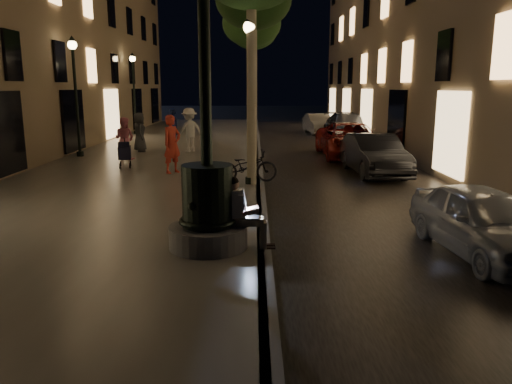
{
  "coord_description": "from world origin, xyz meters",
  "views": [
    {
      "loc": [
        -0.17,
        -6.57,
        3.03
      ],
      "look_at": [
        -0.14,
        3.0,
        1.0
      ],
      "focal_mm": 35.0,
      "sensor_mm": 36.0,
      "label": 1
    }
  ],
  "objects_px": {
    "lamp_curb_b": "(251,82)",
    "lamp_left_b": "(75,81)",
    "seated_man_laptop": "(242,210)",
    "lamp_curb_c": "(252,83)",
    "pedestrian_dark": "(140,132)",
    "lamp_curb_d": "(253,84)",
    "tree_far": "(253,31)",
    "lamp_left_c": "(134,83)",
    "car_fifth": "(318,124)",
    "pedestrian_white": "(189,130)",
    "car_third": "(350,140)",
    "pedestrian_blue": "(173,130)",
    "lamp_curb_a": "(250,79)",
    "bicycle": "(247,166)",
    "car_second": "(374,155)",
    "pedestrian_pink": "(125,139)",
    "car_rear": "(347,127)",
    "fountain_lamppost": "(207,192)",
    "stroller": "(125,153)",
    "car_front": "(483,221)",
    "pedestrian_red": "(172,144)",
    "tree_second": "(253,0)",
    "tree_third": "(252,24)"
  },
  "relations": [
    {
      "from": "pedestrian_blue",
      "to": "lamp_left_c",
      "type": "bearing_deg",
      "value": -163.0
    },
    {
      "from": "lamp_curb_d",
      "to": "car_rear",
      "type": "xyz_separation_m",
      "value": [
        5.5,
        -9.73,
        -2.47
      ]
    },
    {
      "from": "lamp_curb_a",
      "to": "stroller",
      "type": "relative_size",
      "value": 4.6
    },
    {
      "from": "seated_man_laptop",
      "to": "lamp_left_c",
      "type": "height_order",
      "value": "lamp_left_c"
    },
    {
      "from": "pedestrian_white",
      "to": "pedestrian_blue",
      "type": "relative_size",
      "value": 1.0
    },
    {
      "from": "lamp_curb_a",
      "to": "lamp_curb_c",
      "type": "xyz_separation_m",
      "value": [
        0.0,
        16.0,
        0.0
      ]
    },
    {
      "from": "tree_second",
      "to": "pedestrian_blue",
      "type": "distance_m",
      "value": 6.39
    },
    {
      "from": "bicycle",
      "to": "pedestrian_dark",
      "type": "bearing_deg",
      "value": 24.43
    },
    {
      "from": "car_rear",
      "to": "lamp_curb_c",
      "type": "bearing_deg",
      "value": 160.56
    },
    {
      "from": "lamp_curb_c",
      "to": "pedestrian_white",
      "type": "relative_size",
      "value": 2.5
    },
    {
      "from": "car_rear",
      "to": "pedestrian_pink",
      "type": "distance_m",
      "value": 13.98
    },
    {
      "from": "lamp_curb_c",
      "to": "car_fifth",
      "type": "distance_m",
      "value": 5.44
    },
    {
      "from": "car_second",
      "to": "seated_man_laptop",
      "type": "bearing_deg",
      "value": -120.24
    },
    {
      "from": "car_rear",
      "to": "lamp_left_c",
      "type": "bearing_deg",
      "value": 170.21
    },
    {
      "from": "lamp_left_b",
      "to": "lamp_curb_d",
      "type": "bearing_deg",
      "value": 68.47
    },
    {
      "from": "pedestrian_pink",
      "to": "pedestrian_white",
      "type": "height_order",
      "value": "pedestrian_white"
    },
    {
      "from": "car_second",
      "to": "fountain_lamppost",
      "type": "bearing_deg",
      "value": -123.37
    },
    {
      "from": "pedestrian_white",
      "to": "pedestrian_pink",
      "type": "bearing_deg",
      "value": 13.01
    },
    {
      "from": "seated_man_laptop",
      "to": "car_fifth",
      "type": "bearing_deg",
      "value": 79.68
    },
    {
      "from": "tree_far",
      "to": "pedestrian_red",
      "type": "height_order",
      "value": "tree_far"
    },
    {
      "from": "lamp_curb_a",
      "to": "bicycle",
      "type": "xyz_separation_m",
      "value": [
        -0.1,
        0.25,
        -2.55
      ]
    },
    {
      "from": "fountain_lamppost",
      "to": "lamp_curb_b",
      "type": "height_order",
      "value": "fountain_lamppost"
    },
    {
      "from": "car_front",
      "to": "pedestrian_red",
      "type": "bearing_deg",
      "value": 125.9
    },
    {
      "from": "lamp_curb_c",
      "to": "car_rear",
      "type": "bearing_deg",
      "value": -17.48
    },
    {
      "from": "lamp_left_c",
      "to": "car_second",
      "type": "xyz_separation_m",
      "value": [
        11.4,
        -13.35,
        -2.53
      ]
    },
    {
      "from": "lamp_curb_c",
      "to": "pedestrian_dark",
      "type": "bearing_deg",
      "value": -120.18
    },
    {
      "from": "lamp_left_b",
      "to": "car_second",
      "type": "relative_size",
      "value": 1.12
    },
    {
      "from": "tree_far",
      "to": "lamp_curb_c",
      "type": "bearing_deg",
      "value": -92.29
    },
    {
      "from": "lamp_left_b",
      "to": "pedestrian_white",
      "type": "bearing_deg",
      "value": 19.11
    },
    {
      "from": "lamp_curb_a",
      "to": "car_rear",
      "type": "height_order",
      "value": "lamp_curb_a"
    },
    {
      "from": "lamp_curb_b",
      "to": "lamp_left_b",
      "type": "relative_size",
      "value": 1.0
    },
    {
      "from": "lamp_curb_c",
      "to": "car_third",
      "type": "xyz_separation_m",
      "value": [
        4.3,
        -8.92,
        -2.49
      ]
    },
    {
      "from": "car_third",
      "to": "car_fifth",
      "type": "distance_m",
      "value": 11.03
    },
    {
      "from": "lamp_curb_b",
      "to": "lamp_curb_c",
      "type": "distance_m",
      "value": 8.0
    },
    {
      "from": "car_fifth",
      "to": "pedestrian_blue",
      "type": "xyz_separation_m",
      "value": [
        -7.72,
        -10.81,
        0.51
      ]
    },
    {
      "from": "pedestrian_white",
      "to": "lamp_left_c",
      "type": "bearing_deg",
      "value": -98.17
    },
    {
      "from": "lamp_left_c",
      "to": "car_fifth",
      "type": "distance_m",
      "value": 11.88
    },
    {
      "from": "seated_man_laptop",
      "to": "tree_far",
      "type": "distance_m",
      "value": 24.63
    },
    {
      "from": "fountain_lamppost",
      "to": "car_third",
      "type": "bearing_deg",
      "value": 69.06
    },
    {
      "from": "tree_second",
      "to": "tree_third",
      "type": "bearing_deg",
      "value": 90.95
    },
    {
      "from": "seated_man_laptop",
      "to": "pedestrian_white",
      "type": "relative_size",
      "value": 0.67
    },
    {
      "from": "lamp_left_b",
      "to": "car_second",
      "type": "distance_m",
      "value": 12.15
    },
    {
      "from": "lamp_curb_d",
      "to": "stroller",
      "type": "height_order",
      "value": "lamp_curb_d"
    },
    {
      "from": "tree_far",
      "to": "pedestrian_dark",
      "type": "xyz_separation_m",
      "value": [
        -5.02,
        -10.49,
        -5.37
      ]
    },
    {
      "from": "fountain_lamppost",
      "to": "lamp_curb_a",
      "type": "relative_size",
      "value": 1.08
    },
    {
      "from": "seated_man_laptop",
      "to": "lamp_curb_c",
      "type": "distance_m",
      "value": 22.13
    },
    {
      "from": "tree_far",
      "to": "bicycle",
      "type": "distance_m",
      "value": 18.66
    },
    {
      "from": "fountain_lamppost",
      "to": "pedestrian_pink",
      "type": "relative_size",
      "value": 3.13
    },
    {
      "from": "pedestrian_blue",
      "to": "car_rear",
      "type": "bearing_deg",
      "value": 122.08
    },
    {
      "from": "lamp_curb_d",
      "to": "pedestrian_red",
      "type": "xyz_separation_m",
      "value": [
        -2.6,
        -22.08,
        -2.07
      ]
    }
  ]
}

